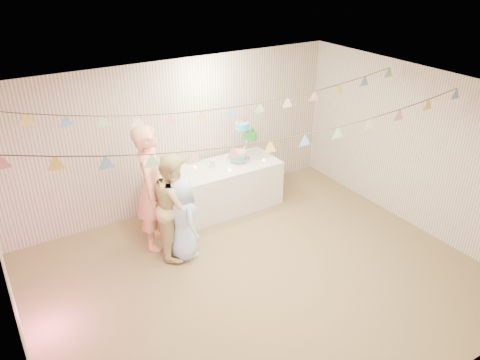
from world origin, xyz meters
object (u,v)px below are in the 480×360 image
cake_stand (244,143)px  person_adult_a (153,188)px  person_adult_b (175,205)px  table (219,188)px  person_child (183,219)px

cake_stand → person_adult_a: bearing=-165.4°
cake_stand → person_adult_a: size_ratio=0.37×
person_adult_a → person_adult_b: 0.44m
table → person_adult_b: person_adult_b is taller
table → person_adult_a: bearing=-161.8°
table → person_child: person_child is taller
cake_stand → person_adult_a: 1.97m
table → person_child: size_ratio=1.68×
table → person_adult_b: 1.47m
table → person_adult_b: bearing=-145.5°
person_adult_a → person_adult_b: (0.20, -0.35, -0.18)m
table → person_adult_a: person_adult_a is taller
table → cake_stand: cake_stand is taller
person_child → table: bearing=-51.3°
person_adult_b → person_adult_a: bearing=55.8°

